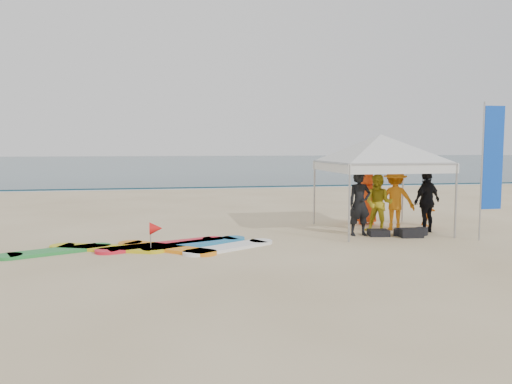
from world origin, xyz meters
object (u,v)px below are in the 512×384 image
Objects in this scene: canopy_tent at (381,135)px; feather_flag at (492,160)px; marker_pennant at (156,229)px; person_orange_b at (367,198)px; person_yellow at (379,203)px; person_black_b at (427,201)px; surfboard_spread at (154,247)px; person_seated at (426,210)px; person_black_a at (360,204)px; person_orange_a at (395,199)px.

feather_flag is (2.05, -1.80, -0.63)m from canopy_tent.
canopy_tent reaches higher than marker_pennant.
person_orange_b is 6.64m from marker_pennant.
canopy_tent is (0.12, 0.24, 1.82)m from person_yellow.
person_black_b is 0.42× the size of canopy_tent.
marker_pennant is at bearing -165.21° from canopy_tent.
surfboard_spread is (-5.86, -1.08, -0.74)m from person_yellow.
marker_pennant is (-7.64, -2.10, 0.04)m from person_seated.
person_black_a is 0.42× the size of canopy_tent.
marker_pennant is at bearing -15.25° from person_black_b.
person_black_b is 1.97m from feather_flag.
marker_pennant is at bearing -80.11° from surfboard_spread.
person_black_b is 7.21m from surfboard_spread.
person_seated is at bearing -142.95° from person_black_b.
person_orange_b is at bearing 24.00° from marker_pennant.
person_orange_b is 1.72m from person_seated.
person_black_a is at bearing -114.51° from person_yellow.
surfboard_spread is at bearing 176.59° from feather_flag.
feather_flag is at bearing 2.15° from person_yellow.
person_black_a is at bearing 73.06° from person_orange_b.
person_black_b reaches higher than marker_pennant.
canopy_tent reaches higher than person_orange_a.
person_black_b is 0.29× the size of surfboard_spread.
person_orange_a reaches higher than person_black_a.
canopy_tent is at bearing 12.42° from surfboard_spread.
person_orange_a is 0.43× the size of canopy_tent.
feather_flag reaches higher than person_orange_a.
person_seated is at bearing 13.55° from surfboard_spread.
person_seated is at bearing 17.46° from canopy_tent.
person_yellow is at bearing 10.44° from surfboard_spread.
person_yellow reaches higher than marker_pennant.
surfboard_spread is (-7.68, -1.85, -0.42)m from person_seated.
person_orange_b is 0.28× the size of surfboard_spread.
person_black_b is 1.06× the size of person_orange_b.
feather_flag is (0.36, -2.33, 1.52)m from person_seated.
person_orange_b is 1.74× the size of person_seated.
feather_flag is (2.18, -1.56, 1.20)m from person_yellow.
surfboard_spread is at bearing 114.91° from person_seated.
person_orange_a is at bearing 4.27° from canopy_tent.
canopy_tent is 6.64m from surfboard_spread.
person_seated is (1.82, 0.77, -0.32)m from person_yellow.
person_black_a is 0.98× the size of person_orange_a.
person_seated reaches higher than marker_pennant.
person_orange_a is at bearing 62.43° from person_yellow.
surfboard_spread is at bearing 28.76° from person_orange_a.
person_orange_a is 0.50× the size of feather_flag.
person_orange_b is at bearing -55.39° from person_orange_a.
surfboard_spread is at bearing -175.05° from person_black_a.
person_orange_b is at bearing 80.61° from person_seated.
person_yellow is 6.00m from surfboard_spread.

